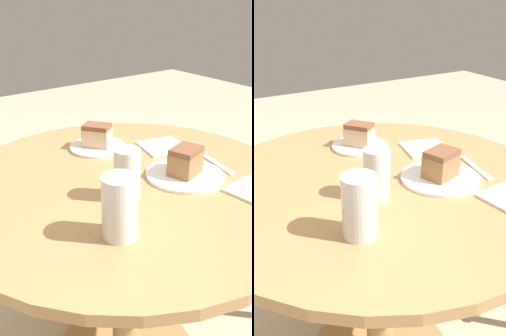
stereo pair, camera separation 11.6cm
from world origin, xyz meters
TOP-DOWN VIEW (x-y plane):
  - table at (0.00, 0.00)m, footprint 1.07×1.07m
  - plate_near at (0.09, 0.16)m, footprint 0.24×0.24m
  - plate_far at (-0.26, 0.07)m, footprint 0.20×0.20m
  - cake_slice_near at (0.09, 0.16)m, footprint 0.10×0.11m
  - cake_slice_far at (-0.26, 0.07)m, footprint 0.12×0.11m
  - glass_lemonade at (0.09, -0.06)m, footprint 0.07×0.07m
  - glass_water at (0.22, -0.18)m, footprint 0.08×0.08m
  - napkin_stack at (-0.13, 0.26)m, footprint 0.18×0.18m
  - fork at (0.08, 0.31)m, footprint 0.19×0.06m

SIDE VIEW (x-z plane):
  - table at x=0.00m, z-range 0.21..0.96m
  - fork at x=0.08m, z-range 0.76..0.76m
  - napkin_stack at x=-0.13m, z-range 0.76..0.77m
  - plate_near at x=0.09m, z-range 0.76..0.77m
  - plate_far at x=-0.26m, z-range 0.76..0.77m
  - cake_slice_far at x=-0.26m, z-range 0.77..0.85m
  - cake_slice_near at x=0.09m, z-range 0.77..0.85m
  - glass_lemonade at x=0.09m, z-range 0.75..0.89m
  - glass_water at x=0.22m, z-range 0.75..0.90m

